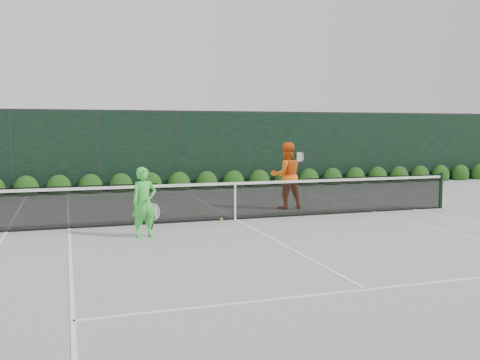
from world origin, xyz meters
name	(u,v)px	position (x,y,z in m)	size (l,w,h in m)	color
ground	(235,220)	(0.00, 0.00, 0.00)	(80.00, 80.00, 0.00)	gray
tennis_net	(234,199)	(-0.02, 0.00, 0.53)	(12.90, 0.10, 1.07)	black
player_woman	(144,202)	(-2.55, -1.53, 0.76)	(0.67, 0.50, 1.53)	#3ED646
player_man	(286,176)	(2.02, 1.37, 0.98)	(0.99, 0.79, 1.95)	orange
court_lines	(235,219)	(0.00, 0.00, 0.01)	(11.03, 23.83, 0.01)	white
windscreen_fence	(274,169)	(0.00, -2.71, 1.51)	(32.00, 21.07, 3.06)	black
hedge_row	(179,184)	(0.00, 7.15, 0.23)	(31.66, 0.65, 0.94)	#133A0F
tennis_balls	(251,215)	(0.57, 0.35, 0.03)	(3.43, 0.93, 0.07)	#BEF536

